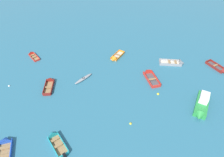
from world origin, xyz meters
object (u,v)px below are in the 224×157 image
Objects in this scene: motor_launch_green_far_back at (202,105)px; rowboat_grey_distant_center at (177,63)px; rowboat_red_center at (149,74)px; rowboat_red_far_right at (32,55)px; mooring_buoy_trailing at (9,86)px; mooring_buoy_between_boats_left at (158,94)px; rowboat_maroon_near_left at (50,83)px; rowboat_orange_near_right at (115,58)px; mooring_buoy_central at (131,124)px; kayak_grey_foreground_center at (83,79)px; rowboat_turquoise_outer_right at (55,139)px; rowboat_maroon_cluster_outer at (221,70)px; rowboat_blue_back_row_left at (5,146)px.

rowboat_grey_distant_center is (1.43, 9.74, -0.34)m from motor_launch_green_far_back.
rowboat_red_center is 1.25× the size of rowboat_red_far_right.
rowboat_red_center is 14.17× the size of mooring_buoy_trailing.
rowboat_red_far_right is at bearing 70.67° from mooring_buoy_trailing.
rowboat_maroon_near_left is at bearing 159.48° from mooring_buoy_between_boats_left.
rowboat_maroon_near_left reaches higher than rowboat_red_far_right.
rowboat_grey_distant_center is at bearing 17.69° from rowboat_red_center.
rowboat_orange_near_right reaches higher than mooring_buoy_central.
kayak_grey_foreground_center is 0.94× the size of rowboat_red_far_right.
kayak_grey_foreground_center is 16.11m from rowboat_grey_distant_center.
rowboat_turquoise_outer_right is 10.15× the size of mooring_buoy_between_boats_left.
rowboat_grey_distant_center reaches higher than rowboat_maroon_cluster_outer.
rowboat_red_far_right is 10.48× the size of mooring_buoy_central.
rowboat_blue_back_row_left is at bearing -158.72° from rowboat_grey_distant_center.
motor_launch_green_far_back is 16.26× the size of mooring_buoy_trailing.
rowboat_red_far_right is 8.98× the size of mooring_buoy_between_boats_left.
rowboat_maroon_cluster_outer is 32.82m from rowboat_red_far_right.
rowboat_red_center is at bearing 173.31° from rowboat_maroon_cluster_outer.
rowboat_orange_near_right is at bearing 41.19° from rowboat_blue_back_row_left.
rowboat_turquoise_outer_right is at bearing -113.87° from kayak_grey_foreground_center.
rowboat_grey_distant_center reaches higher than kayak_grey_foreground_center.
mooring_buoy_between_boats_left is at bearing 141.40° from motor_launch_green_far_back.
rowboat_red_center is at bearing -6.23° from mooring_buoy_trailing.
rowboat_maroon_near_left is 11.88× the size of mooring_buoy_central.
rowboat_grey_distant_center is at bearing 21.28° from rowboat_blue_back_row_left.
motor_launch_green_far_back reaches higher than rowboat_turquoise_outer_right.
rowboat_red_center reaches higher than kayak_grey_foreground_center.
rowboat_red_far_right is at bearing 133.74° from kayak_grey_foreground_center.
rowboat_orange_near_right reaches higher than kayak_grey_foreground_center.
rowboat_maroon_cluster_outer is 13.59× the size of mooring_buoy_trailing.
motor_launch_green_far_back is (4.37, -7.89, 0.35)m from rowboat_red_center.
rowboat_maroon_near_left is 6.07m from mooring_buoy_trailing.
mooring_buoy_trailing is at bearing 162.77° from mooring_buoy_between_boats_left.
rowboat_blue_back_row_left is 10.67m from mooring_buoy_trailing.
rowboat_red_far_right is 22.62m from mooring_buoy_central.
mooring_buoy_central is at bearing -54.56° from rowboat_red_far_right.
rowboat_red_center is 1.34× the size of kayak_grey_foreground_center.
rowboat_grey_distant_center is 11.81× the size of mooring_buoy_between_boats_left.
rowboat_red_far_right is at bearing 85.51° from rowboat_blue_back_row_left.
rowboat_maroon_near_left is 10.04m from rowboat_turquoise_outer_right.
mooring_buoy_central is (9.14, 0.27, -0.19)m from rowboat_turquoise_outer_right.
motor_launch_green_far_back reaches higher than rowboat_orange_near_right.
rowboat_maroon_cluster_outer reaches higher than rowboat_maroon_near_left.
rowboat_turquoise_outer_right is at bearing -3.32° from rowboat_blue_back_row_left.
rowboat_grey_distant_center is (5.80, 1.85, 0.00)m from rowboat_red_center.
rowboat_red_center is 10.40m from kayak_grey_foreground_center.
kayak_grey_foreground_center is 9.81× the size of mooring_buoy_central.
mooring_buoy_between_boats_left is at bearing -68.00° from rowboat_orange_near_right.
rowboat_grey_distant_center is (10.01, -3.84, 0.04)m from rowboat_orange_near_right.
rowboat_grey_distant_center reaches higher than mooring_buoy_central.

